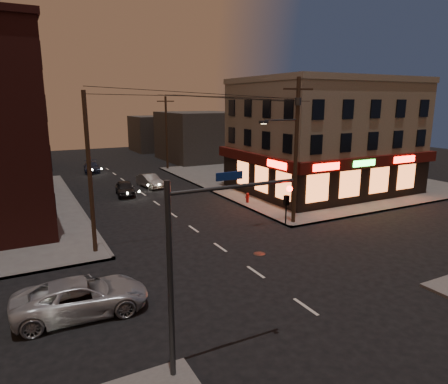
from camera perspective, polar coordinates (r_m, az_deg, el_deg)
ground at (r=20.96m, az=4.55°, el=-11.34°), size 120.00×120.00×0.00m
sidewalk_ne at (r=45.89m, az=10.97°, el=1.96°), size 24.00×28.00×0.15m
pizza_building at (r=39.64m, az=13.98°, el=7.82°), size 15.85×12.85×10.50m
bg_building_ne_a at (r=59.53m, az=-3.55°, el=7.96°), size 10.00×12.00×7.00m
bg_building_ne_b at (r=71.88m, az=-9.65°, el=8.25°), size 8.00×8.00×6.00m
utility_pole_main at (r=27.86m, az=10.10°, el=6.87°), size 4.20×0.44×10.00m
utility_pole_far at (r=51.21m, az=-8.21°, el=8.35°), size 0.26×0.26×9.00m
utility_pole_west at (r=23.21m, az=-18.64°, el=2.45°), size 0.24×0.24×9.00m
traffic_signal at (r=12.34m, az=-3.25°, el=-8.16°), size 4.49×0.32×6.47m
suv_cross at (r=17.88m, az=-19.64°, el=-13.92°), size 5.48×2.77×1.49m
sedan_near at (r=38.10m, az=-13.94°, el=0.51°), size 2.10×4.11×1.34m
sedan_mid at (r=41.21m, az=-10.54°, el=1.58°), size 1.94×4.19×1.33m
sedan_far at (r=51.99m, az=-18.40°, el=3.43°), size 2.30×4.58×1.28m
fire_hydrant at (r=33.94m, az=3.37°, el=-0.73°), size 0.38×0.38×0.84m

